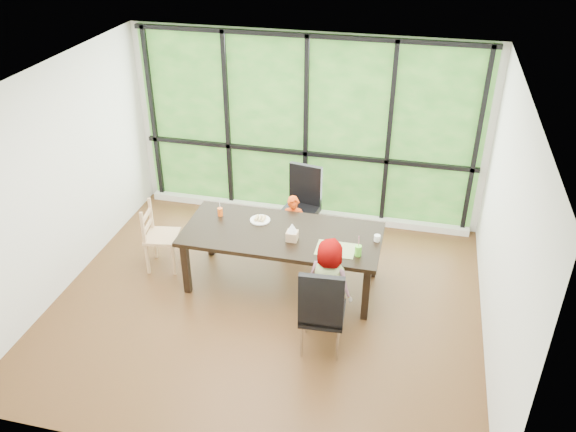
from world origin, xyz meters
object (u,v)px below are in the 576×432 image
object	(u,v)px
dining_table	(282,258)
child_toddler	(294,227)
orange_cup	(220,212)
plate_far	(260,220)
white_mug	(377,238)
child_older	(331,283)
chair_window_leather	(300,207)
green_cup	(358,251)
tissue_box	(292,236)
chair_end_beech	(162,236)
chair_interior_leather	(323,307)
plate_near	(330,249)

from	to	relation	value
dining_table	child_toddler	world-z (taller)	child_toddler
child_toddler	orange_cup	world-z (taller)	child_toddler
plate_far	white_mug	bearing A→B (deg)	-4.96
child_older	plate_far	world-z (taller)	child_older
chair_window_leather	green_cup	world-z (taller)	chair_window_leather
tissue_box	chair_end_beech	bearing A→B (deg)	175.08
chair_interior_leather	plate_near	distance (m)	0.82
chair_window_leather	tissue_box	distance (m)	1.20
plate_near	tissue_box	size ratio (longest dim) A/B	1.63
plate_near	orange_cup	world-z (taller)	orange_cup
orange_cup	white_mug	bearing A→B (deg)	-3.87
plate_far	plate_near	xyz separation A→B (m)	(0.95, -0.42, -0.00)
chair_end_beech	plate_far	distance (m)	1.30
orange_cup	white_mug	xyz separation A→B (m)	(1.97, -0.13, -0.01)
chair_window_leather	white_mug	world-z (taller)	chair_window_leather
child_older	plate_far	bearing A→B (deg)	-19.12
plate_near	orange_cup	distance (m)	1.54
dining_table	tissue_box	xyz separation A→B (m)	(0.16, -0.13, 0.43)
plate_near	white_mug	size ratio (longest dim) A/B	2.86
dining_table	plate_near	size ratio (longest dim) A/B	11.06
plate_near	dining_table	bearing A→B (deg)	160.96
child_older	dining_table	bearing A→B (deg)	-21.40
green_cup	white_mug	xyz separation A→B (m)	(0.18, 0.35, -0.02)
tissue_box	orange_cup	bearing A→B (deg)	161.04
orange_cup	white_mug	world-z (taller)	orange_cup
white_mug	orange_cup	bearing A→B (deg)	176.13
chair_end_beech	tissue_box	distance (m)	1.78
chair_interior_leather	chair_end_beech	xyz separation A→B (m)	(-2.27, 1.03, -0.09)
plate_far	white_mug	world-z (taller)	white_mug
chair_end_beech	child_older	xyz separation A→B (m)	(2.28, -0.61, 0.10)
child_toddler	chair_interior_leather	bearing A→B (deg)	-75.29
tissue_box	child_toddler	bearing A→B (deg)	101.61
child_older	orange_cup	size ratio (longest dim) A/B	10.58
chair_interior_leather	child_older	size ratio (longest dim) A/B	0.98
plate_far	tissue_box	size ratio (longest dim) A/B	1.91
dining_table	child_older	size ratio (longest dim) A/B	2.15
plate_near	white_mug	distance (m)	0.58
orange_cup	white_mug	size ratio (longest dim) A/B	1.39
child_older	white_mug	world-z (taller)	child_older
chair_end_beech	orange_cup	size ratio (longest dim) A/B	8.66
chair_end_beech	child_older	world-z (taller)	child_older
child_toddler	white_mug	world-z (taller)	child_toddler
plate_near	orange_cup	size ratio (longest dim) A/B	2.06
dining_table	orange_cup	world-z (taller)	orange_cup
orange_cup	tissue_box	size ratio (longest dim) A/B	0.79
chair_end_beech	white_mug	xyz separation A→B (m)	(2.70, 0.06, 0.34)
child_toddler	green_cup	bearing A→B (deg)	-51.62
chair_interior_leather	plate_near	world-z (taller)	chair_interior_leather
chair_window_leather	plate_near	xyz separation A→B (m)	(0.63, -1.24, 0.22)
child_older	chair_window_leather	bearing A→B (deg)	-47.85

